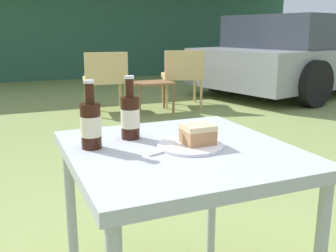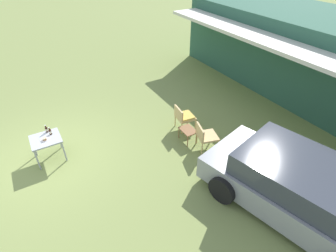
# 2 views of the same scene
# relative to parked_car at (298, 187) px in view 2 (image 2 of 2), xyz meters

# --- Properties ---
(ground_plane) EXTENTS (60.00, 60.00, 0.00)m
(ground_plane) POSITION_rel_parked_car_xyz_m (-4.47, -4.37, -0.64)
(ground_plane) COLOR olive
(cabin_building) EXTENTS (11.02, 5.26, 2.79)m
(cabin_building) POSITION_rel_parked_car_xyz_m (-3.44, 5.34, 0.77)
(cabin_building) COLOR #2D5B47
(cabin_building) RESTS_ON ground_plane
(parked_car) EXTENTS (4.51, 2.88, 1.30)m
(parked_car) POSITION_rel_parked_car_xyz_m (0.00, 0.00, 0.00)
(parked_car) COLOR gray
(parked_car) RESTS_ON ground_plane
(wicker_chair_cushioned) EXTENTS (0.60, 0.59, 0.80)m
(wicker_chair_cushioned) POSITION_rel_parked_car_xyz_m (-3.76, -0.45, -0.16)
(wicker_chair_cushioned) COLOR tan
(wicker_chair_cushioned) RESTS_ON ground_plane
(wicker_chair_plain) EXTENTS (0.66, 0.66, 0.80)m
(wicker_chair_plain) POSITION_rel_parked_car_xyz_m (-2.65, -0.47, -0.16)
(wicker_chair_plain) COLOR tan
(wicker_chair_plain) RESTS_ON ground_plane
(garden_side_table) EXTENTS (0.52, 0.38, 0.40)m
(garden_side_table) POSITION_rel_parked_car_xyz_m (-3.18, -0.68, -0.29)
(garden_side_table) COLOR brown
(garden_side_table) RESTS_ON ground_plane
(patio_table) EXTENTS (0.72, 0.75, 0.69)m
(patio_table) POSITION_rel_parked_car_xyz_m (-4.47, -4.37, -0.02)
(patio_table) COLOR #9EA3A8
(patio_table) RESTS_ON ground_plane
(cake_on_plate) EXTENTS (0.22, 0.22, 0.08)m
(cake_on_plate) POSITION_rel_parked_car_xyz_m (-4.42, -4.39, 0.08)
(cake_on_plate) COLOR white
(cake_on_plate) RESTS_ON patio_table
(cola_bottle_near) EXTENTS (0.07, 0.07, 0.23)m
(cola_bottle_near) POSITION_rel_parked_car_xyz_m (-4.59, -4.21, 0.13)
(cola_bottle_near) COLOR black
(cola_bottle_near) RESTS_ON patio_table
(cola_bottle_far) EXTENTS (0.07, 0.07, 0.23)m
(cola_bottle_far) POSITION_rel_parked_car_xyz_m (-4.74, -4.27, 0.13)
(cola_bottle_far) COLOR black
(cola_bottle_far) RESTS_ON patio_table
(fork) EXTENTS (0.18, 0.07, 0.01)m
(fork) POSITION_rel_parked_car_xyz_m (-4.51, -4.40, 0.05)
(fork) COLOR silver
(fork) RESTS_ON patio_table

